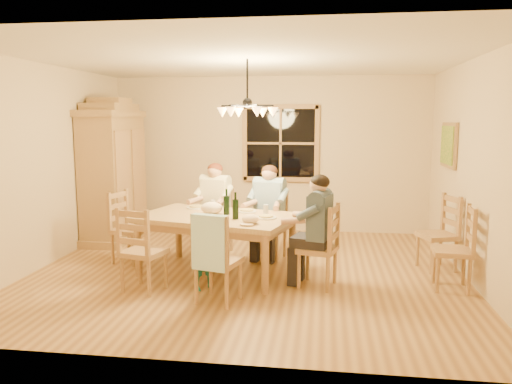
# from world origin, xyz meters

# --- Properties ---
(floor) EXTENTS (5.50, 5.50, 0.00)m
(floor) POSITION_xyz_m (0.00, 0.00, 0.00)
(floor) COLOR #986737
(floor) RESTS_ON ground
(ceiling) EXTENTS (5.50, 5.00, 0.02)m
(ceiling) POSITION_xyz_m (0.00, 0.00, 2.70)
(ceiling) COLOR white
(ceiling) RESTS_ON wall_back
(wall_back) EXTENTS (5.50, 0.02, 2.70)m
(wall_back) POSITION_xyz_m (0.00, 2.50, 1.35)
(wall_back) COLOR beige
(wall_back) RESTS_ON floor
(wall_left) EXTENTS (0.02, 5.00, 2.70)m
(wall_left) POSITION_xyz_m (-2.75, 0.00, 1.35)
(wall_left) COLOR beige
(wall_left) RESTS_ON floor
(wall_right) EXTENTS (0.02, 5.00, 2.70)m
(wall_right) POSITION_xyz_m (2.75, 0.00, 1.35)
(wall_right) COLOR beige
(wall_right) RESTS_ON floor
(window) EXTENTS (1.30, 0.06, 1.30)m
(window) POSITION_xyz_m (0.20, 2.47, 1.55)
(window) COLOR black
(window) RESTS_ON wall_back
(painting) EXTENTS (0.06, 0.78, 0.64)m
(painting) POSITION_xyz_m (2.71, 1.20, 1.60)
(painting) COLOR olive
(painting) RESTS_ON wall_right
(chandelier) EXTENTS (0.77, 0.68, 0.71)m
(chandelier) POSITION_xyz_m (-0.00, 0.00, 2.08)
(chandelier) COLOR black
(chandelier) RESTS_ON ceiling
(armoire) EXTENTS (0.66, 1.40, 2.30)m
(armoire) POSITION_xyz_m (-2.42, 1.42, 1.06)
(armoire) COLOR olive
(armoire) RESTS_ON floor
(dining_table) EXTENTS (2.15, 1.61, 0.76)m
(dining_table) POSITION_xyz_m (-0.38, -0.14, 0.66)
(dining_table) COLOR #A87C4B
(dining_table) RESTS_ON floor
(chair_far_left) EXTENTS (0.53, 0.52, 0.99)m
(chair_far_left) POSITION_xyz_m (-0.62, 0.86, 0.30)
(chair_far_left) COLOR #A07546
(chair_far_left) RESTS_ON floor
(chair_far_right) EXTENTS (0.53, 0.52, 0.99)m
(chair_far_right) POSITION_xyz_m (0.21, 0.65, 0.30)
(chair_far_right) COLOR #A07546
(chair_far_right) RESTS_ON floor
(chair_near_left) EXTENTS (0.53, 0.52, 0.99)m
(chair_near_left) POSITION_xyz_m (-1.07, -0.89, 0.30)
(chair_near_left) COLOR #A07546
(chair_near_left) RESTS_ON floor
(chair_near_right) EXTENTS (0.53, 0.52, 0.99)m
(chair_near_right) POSITION_xyz_m (-0.14, -1.13, 0.30)
(chair_near_right) COLOR #A07546
(chair_near_right) RESTS_ON floor
(chair_end_left) EXTENTS (0.52, 0.53, 0.99)m
(chair_end_left) POSITION_xyz_m (-1.67, 0.20, 0.30)
(chair_end_left) COLOR #A07546
(chair_end_left) RESTS_ON floor
(chair_end_right) EXTENTS (0.52, 0.53, 0.99)m
(chair_end_right) POSITION_xyz_m (0.91, -0.47, 0.30)
(chair_end_right) COLOR #A07546
(chair_end_right) RESTS_ON floor
(adult_woman) EXTENTS (0.47, 0.50, 0.87)m
(adult_woman) POSITION_xyz_m (-0.62, 0.86, 0.84)
(adult_woman) COLOR beige
(adult_woman) RESTS_ON floor
(adult_plaid_man) EXTENTS (0.47, 0.50, 0.87)m
(adult_plaid_man) POSITION_xyz_m (0.21, 0.65, 0.84)
(adult_plaid_man) COLOR teal
(adult_plaid_man) RESTS_ON floor
(adult_slate_man) EXTENTS (0.50, 0.47, 0.87)m
(adult_slate_man) POSITION_xyz_m (0.91, -0.47, 0.84)
(adult_slate_man) COLOR #44566E
(adult_slate_man) RESTS_ON floor
(towel) EXTENTS (0.39, 0.19, 0.58)m
(towel) POSITION_xyz_m (-0.19, -1.32, 0.70)
(towel) COLOR #B7E5F8
(towel) RESTS_ON chair_near_right
(wine_bottle_a) EXTENTS (0.08, 0.08, 0.33)m
(wine_bottle_a) POSITION_xyz_m (-0.26, -0.08, 0.93)
(wine_bottle_a) COLOR black
(wine_bottle_a) RESTS_ON dining_table
(wine_bottle_b) EXTENTS (0.08, 0.08, 0.33)m
(wine_bottle_b) POSITION_xyz_m (-0.10, -0.34, 0.93)
(wine_bottle_b) COLOR black
(wine_bottle_b) RESTS_ON dining_table
(plate_woman) EXTENTS (0.26, 0.26, 0.02)m
(plate_woman) POSITION_xyz_m (-0.76, 0.31, 0.77)
(plate_woman) COLOR white
(plate_woman) RESTS_ON dining_table
(plate_plaid) EXTENTS (0.26, 0.26, 0.02)m
(plate_plaid) POSITION_xyz_m (-0.03, 0.12, 0.77)
(plate_plaid) COLOR white
(plate_plaid) RESTS_ON dining_table
(plate_slate) EXTENTS (0.26, 0.26, 0.02)m
(plate_slate) POSITION_xyz_m (0.27, -0.26, 0.77)
(plate_slate) COLOR white
(plate_slate) RESTS_ON dining_table
(wine_glass_a) EXTENTS (0.06, 0.06, 0.14)m
(wine_glass_a) POSITION_xyz_m (-0.50, 0.18, 0.83)
(wine_glass_a) COLOR silver
(wine_glass_a) RESTS_ON dining_table
(wine_glass_b) EXTENTS (0.06, 0.06, 0.14)m
(wine_glass_b) POSITION_xyz_m (0.25, -0.09, 0.83)
(wine_glass_b) COLOR silver
(wine_glass_b) RESTS_ON dining_table
(cap) EXTENTS (0.20, 0.20, 0.11)m
(cap) POSITION_xyz_m (0.13, -0.59, 0.82)
(cap) COLOR beige
(cap) RESTS_ON dining_table
(napkin) EXTENTS (0.21, 0.18, 0.03)m
(napkin) POSITION_xyz_m (-0.47, -0.30, 0.78)
(napkin) COLOR #475B83
(napkin) RESTS_ON dining_table
(cloth_bundle) EXTENTS (0.28, 0.22, 0.15)m
(cloth_bundle) POSITION_xyz_m (-0.46, -0.06, 0.84)
(cloth_bundle) COLOR beige
(cloth_bundle) RESTS_ON dining_table
(child) EXTENTS (0.38, 0.37, 0.87)m
(child) POSITION_xyz_m (-0.39, -0.76, 0.44)
(child) COLOR #17656A
(child) RESTS_ON floor
(chair_spare_front) EXTENTS (0.46, 0.48, 0.99)m
(chair_spare_front) POSITION_xyz_m (2.45, -0.36, 0.30)
(chair_spare_front) COLOR #A07546
(chair_spare_front) RESTS_ON floor
(chair_spare_back) EXTENTS (0.54, 0.55, 0.99)m
(chair_spare_back) POSITION_xyz_m (2.45, 0.43, 0.30)
(chair_spare_back) COLOR #A07546
(chair_spare_back) RESTS_ON floor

